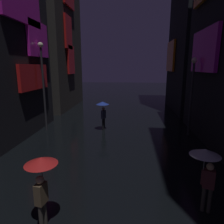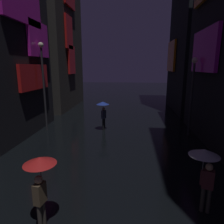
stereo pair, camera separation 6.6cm
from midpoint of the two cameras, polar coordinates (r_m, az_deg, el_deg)
building_left_far at (r=24.36m, az=-16.50°, el=24.09°), size 4.25×8.78×18.98m
pedestrian_midstreet_left_clear at (r=6.83m, az=25.36°, el=-13.12°), size 0.90×0.90×2.12m
pedestrian_far_right_red at (r=6.01m, az=-19.59°, el=-16.21°), size 0.90×0.90×2.12m
pedestrian_foreground_left_blue at (r=14.21m, az=-2.44°, el=1.22°), size 0.90×0.90×2.12m
streetlamp_right_far at (r=13.89m, az=22.12°, el=6.50°), size 0.36×0.36×5.09m
streetlamp_left_far at (r=14.78m, az=-18.94°, el=9.25°), size 0.36×0.36×6.13m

